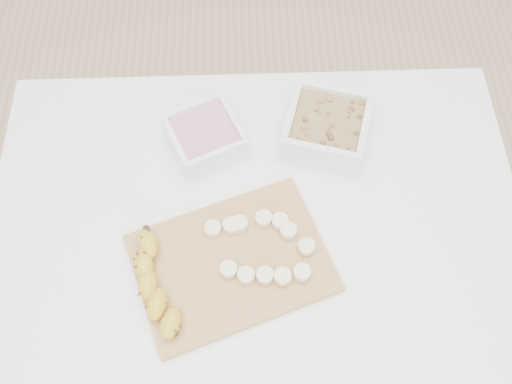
{
  "coord_description": "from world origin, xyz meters",
  "views": [
    {
      "loc": [
        -0.02,
        -0.45,
        1.71
      ],
      "look_at": [
        0.0,
        0.03,
        0.81
      ],
      "focal_mm": 40.0,
      "sensor_mm": 36.0,
      "label": 1
    }
  ],
  "objects_px": {
    "table": "(256,242)",
    "cutting_board": "(232,263)",
    "banana": "(156,286)",
    "bowl_yogurt": "(205,136)",
    "bowl_granola": "(326,128)"
  },
  "relations": [
    {
      "from": "bowl_yogurt",
      "to": "cutting_board",
      "type": "distance_m",
      "value": 0.26
    },
    {
      "from": "table",
      "to": "cutting_board",
      "type": "relative_size",
      "value": 3.0
    },
    {
      "from": "bowl_granola",
      "to": "banana",
      "type": "height_order",
      "value": "bowl_granola"
    },
    {
      "from": "banana",
      "to": "table",
      "type": "bearing_deg",
      "value": 30.49
    },
    {
      "from": "bowl_yogurt",
      "to": "bowl_granola",
      "type": "relative_size",
      "value": 0.91
    },
    {
      "from": "bowl_yogurt",
      "to": "bowl_granola",
      "type": "xyz_separation_m",
      "value": [
        0.24,
        0.01,
        0.01
      ]
    },
    {
      "from": "table",
      "to": "banana",
      "type": "bearing_deg",
      "value": -143.49
    },
    {
      "from": "bowl_yogurt",
      "to": "bowl_granola",
      "type": "height_order",
      "value": "bowl_granola"
    },
    {
      "from": "cutting_board",
      "to": "table",
      "type": "bearing_deg",
      "value": 60.55
    },
    {
      "from": "bowl_yogurt",
      "to": "banana",
      "type": "relative_size",
      "value": 0.88
    },
    {
      "from": "bowl_yogurt",
      "to": "banana",
      "type": "xyz_separation_m",
      "value": [
        -0.08,
        -0.3,
        0.0
      ]
    },
    {
      "from": "bowl_granola",
      "to": "cutting_board",
      "type": "bearing_deg",
      "value": -125.74
    },
    {
      "from": "cutting_board",
      "to": "banana",
      "type": "distance_m",
      "value": 0.14
    },
    {
      "from": "cutting_board",
      "to": "banana",
      "type": "relative_size",
      "value": 1.7
    },
    {
      "from": "table",
      "to": "banana",
      "type": "height_order",
      "value": "banana"
    }
  ]
}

